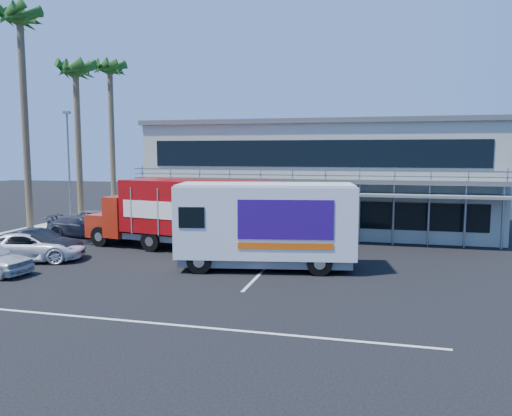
# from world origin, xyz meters

# --- Properties ---
(ground) EXTENTS (120.00, 120.00, 0.00)m
(ground) POSITION_xyz_m (0.00, 0.00, 0.00)
(ground) COLOR black
(ground) RESTS_ON ground
(building) EXTENTS (22.40, 12.00, 7.30)m
(building) POSITION_xyz_m (3.00, 14.94, 3.66)
(building) COLOR #A1A496
(building) RESTS_ON ground
(curb_strip) EXTENTS (3.00, 32.00, 0.16)m
(curb_strip) POSITION_xyz_m (-15.00, 6.00, 0.08)
(curb_strip) COLOR #A5A399
(curb_strip) RESTS_ON ground
(palm_d) EXTENTS (2.80, 2.80, 14.75)m
(palm_d) POSITION_xyz_m (-15.20, 8.00, 12.80)
(palm_d) COLOR brown
(palm_d) RESTS_ON ground
(palm_e) EXTENTS (2.80, 2.80, 12.25)m
(palm_e) POSITION_xyz_m (-14.70, 13.00, 10.57)
(palm_e) COLOR brown
(palm_e) RESTS_ON ground
(palm_f) EXTENTS (2.80, 2.80, 13.25)m
(palm_f) POSITION_xyz_m (-15.10, 18.50, 11.47)
(palm_f) COLOR brown
(palm_f) RESTS_ON ground
(light_pole_far) EXTENTS (0.50, 0.25, 8.09)m
(light_pole_far) POSITION_xyz_m (-14.20, 11.00, 4.50)
(light_pole_far) COLOR gray
(light_pole_far) RESTS_ON ground
(red_truck) EXTENTS (11.55, 4.63, 3.79)m
(red_truck) POSITION_xyz_m (-3.01, 5.14, 2.09)
(red_truck) COLOR #A11D0D
(red_truck) RESTS_ON ground
(white_van) EXTENTS (8.30, 4.06, 3.88)m
(white_van) POSITION_xyz_m (1.99, 2.00, 2.06)
(white_van) COLOR white
(white_van) RESTS_ON ground
(parked_car_b) EXTENTS (4.54, 1.84, 1.47)m
(parked_car_b) POSITION_xyz_m (-9.50, 1.20, 0.73)
(parked_car_b) COLOR black
(parked_car_b) RESTS_ON ground
(parked_car_c) EXTENTS (5.56, 3.92, 1.41)m
(parked_car_c) POSITION_xyz_m (-9.50, 0.80, 0.70)
(parked_car_c) COLOR white
(parked_car_c) RESTS_ON ground
(parked_car_d) EXTENTS (4.63, 1.93, 1.34)m
(parked_car_d) POSITION_xyz_m (-11.03, 7.60, 0.67)
(parked_car_d) COLOR #303440
(parked_car_d) RESTS_ON ground
(parked_car_e) EXTENTS (4.19, 2.69, 1.33)m
(parked_car_e) POSITION_xyz_m (-12.06, 10.80, 0.66)
(parked_car_e) COLOR slate
(parked_car_e) RESTS_ON ground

